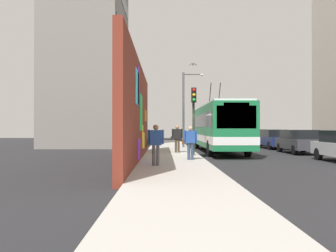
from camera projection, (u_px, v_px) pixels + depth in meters
ground_plane at (198, 157)px, 20.66m from camera, size 80.00×80.00×0.00m
sidewalk_slab at (171, 155)px, 20.64m from camera, size 48.00×3.20×0.15m
graffiti_wall at (138, 113)px, 17.12m from camera, size 14.98×0.32×4.84m
building_far_left at (89, 31)px, 33.19m from camera, size 10.67×6.50×21.87m
city_bus at (218, 126)px, 24.49m from camera, size 12.21×2.53×5.07m
parked_car_dark_gray at (299, 141)px, 23.23m from camera, size 4.23×1.91×1.58m
parked_car_navy at (273, 138)px, 28.74m from camera, size 4.85×1.77×1.58m
parked_car_red at (255, 137)px, 34.24m from camera, size 4.24×1.90×1.58m
pedestrian_near_wall at (156, 141)px, 14.37m from camera, size 0.23×0.75×1.69m
pedestrian_at_curb at (190, 140)px, 16.96m from camera, size 0.22×0.74×1.64m
pedestrian_midblock at (177, 137)px, 21.99m from camera, size 0.23×0.76×1.72m
traffic_light at (194, 109)px, 19.81m from camera, size 0.49×0.28×3.87m
street_lamp at (186, 104)px, 28.23m from camera, size 0.44×1.73×6.07m
flying_pigeons at (206, 17)px, 19.68m from camera, size 8.65×2.28×3.68m
curbside_puddle at (207, 155)px, 21.45m from camera, size 2.02×2.02×0.00m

